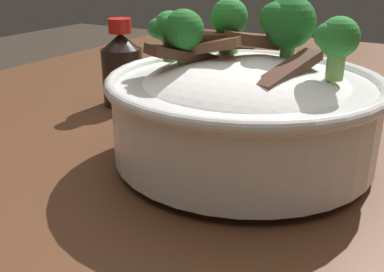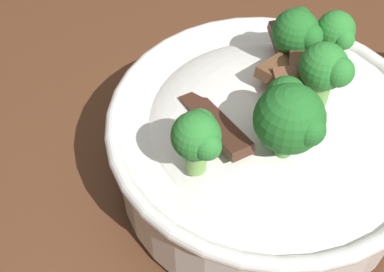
# 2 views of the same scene
# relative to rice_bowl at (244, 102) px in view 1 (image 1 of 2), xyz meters

# --- Properties ---
(dining_table) EXTENTS (1.25, 0.98, 0.80)m
(dining_table) POSITION_rel_rice_bowl_xyz_m (0.11, 0.03, -0.15)
(dining_table) COLOR #56331E
(dining_table) RESTS_ON ground
(rice_bowl) EXTENTS (0.25, 0.25, 0.15)m
(rice_bowl) POSITION_rel_rice_bowl_xyz_m (0.00, 0.00, 0.00)
(rice_bowl) COLOR white
(rice_bowl) RESTS_ON dining_table
(chopsticks_pair) EXTENTS (0.03, 0.21, 0.01)m
(chopsticks_pair) POSITION_rel_rice_bowl_xyz_m (0.53, 0.31, -0.05)
(chopsticks_pair) COLOR tan
(chopsticks_pair) RESTS_ON dining_table
(soy_sauce_bottle) EXTENTS (0.05, 0.05, 0.11)m
(soy_sauce_bottle) POSITION_rel_rice_bowl_xyz_m (0.08, 0.21, -0.01)
(soy_sauce_bottle) COLOR black
(soy_sauce_bottle) RESTS_ON dining_table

